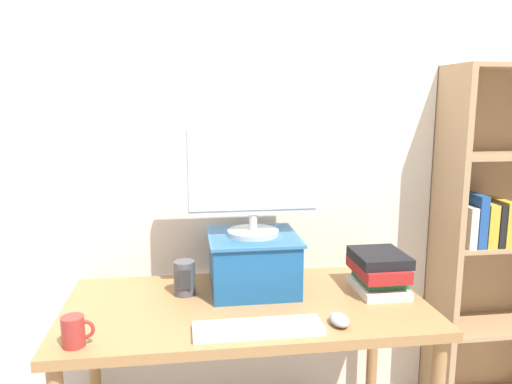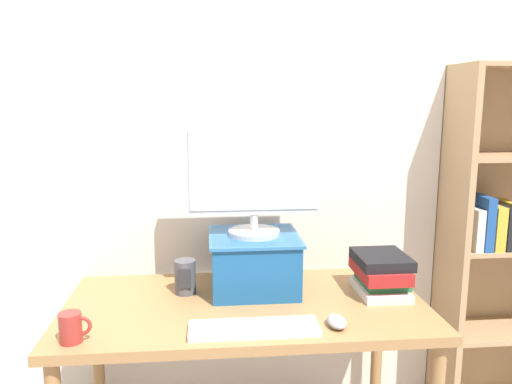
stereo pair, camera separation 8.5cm
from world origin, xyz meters
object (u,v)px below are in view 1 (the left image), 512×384
Objects in this scene: computer_monitor at (253,176)px; desk_speaker at (184,278)px; bookshelf_unit at (501,240)px; riser_box at (253,260)px; book_stack at (379,271)px; keyboard at (258,328)px; desk at (247,321)px; computer_mouse at (340,320)px; coffee_mug at (74,331)px.

desk_speaker is (-0.28, -0.02, -0.39)m from computer_monitor.
bookshelf_unit is 11.92× the size of desk_speaker.
computer_monitor is (-1.19, -0.15, 0.35)m from bookshelf_unit.
desk_speaker is (-0.28, -0.03, -0.05)m from riser_box.
computer_monitor is 2.04× the size of book_stack.
desk_speaker is (-0.24, 0.36, 0.06)m from keyboard.
bookshelf_unit reaches higher than keyboard.
keyboard is at bearing -56.32° from desk_speaker.
bookshelf_unit is at bearing 19.13° from book_stack.
desk is 2.48× the size of computer_monitor.
riser_box is 0.34m from computer_monitor.
computer_mouse is (0.28, 0.01, 0.01)m from keyboard.
bookshelf_unit is (1.23, 0.29, 0.19)m from desk.
desk is at bearing -174.64° from book_stack.
riser_box is at bearing 123.42° from computer_mouse.
riser_box is 0.74m from coffee_mug.
coffee_mug is 0.51m from desk_speaker.
coffee_mug reaches higher than desk.
riser_box is (-1.19, -0.15, 0.00)m from bookshelf_unit.
desk is 0.84× the size of bookshelf_unit.
computer_monitor reaches higher than book_stack.
computer_mouse reaches higher than desk.
desk is 0.30m from desk_speaker.
coffee_mug is (-1.11, -0.31, -0.03)m from book_stack.
coffee_mug reaches higher than keyboard.
computer_monitor is (0.00, -0.00, 0.34)m from riser_box.
computer_monitor is at bearing 72.23° from desk.
bookshelf_unit reaches higher than desk.
book_stack is (0.25, 0.28, 0.06)m from computer_mouse.
bookshelf_unit is 1.08m from computer_mouse.
riser_box is at bearing 5.36° from desk_speaker.
riser_box is 0.28m from desk_speaker.
desk is 0.64m from coffee_mug.
computer_monitor reaches higher than riser_box.
bookshelf_unit is at bearing 13.26° from desk.
computer_monitor reaches higher than coffee_mug.
keyboard reaches higher than desk.
keyboard is 0.28m from computer_mouse.
desk is 0.39m from computer_mouse.
desk_speaker is at bearing 175.27° from book_stack.
computer_monitor is 1.27× the size of keyboard.
bookshelf_unit is at bearing 17.06° from coffee_mug.
riser_box is 1.33× the size of book_stack.
desk is at bearing 141.29° from computer_mouse.
riser_box is at bearing 72.41° from desk.
computer_mouse is at bearing 2.57° from keyboard.
computer_mouse is at bearing -56.47° from computer_monitor.
computer_monitor is 0.84m from coffee_mug.
book_stack is at bearing 15.75° from coffee_mug.
book_stack is 0.78m from desk_speaker.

